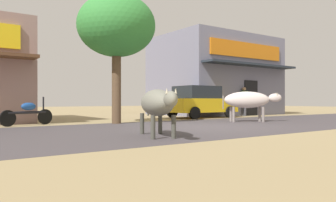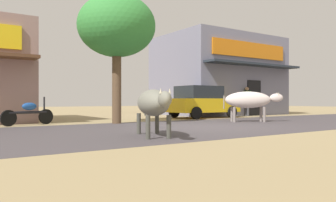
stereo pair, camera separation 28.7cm
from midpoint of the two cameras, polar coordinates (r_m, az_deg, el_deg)
name	(u,v)px [view 2 (the right image)]	position (r m, az deg, el deg)	size (l,w,h in m)	color
ground	(200,127)	(11.53, 6.18, -4.38)	(80.00, 80.00, 0.00)	#9A855B
asphalt_road	(200,126)	(11.53, 6.18, -4.37)	(72.00, 6.55, 0.00)	#453E42
storefront_right_club	(218,76)	(22.16, 9.00, 4.20)	(7.37, 6.40, 4.97)	slate
roadside_tree	(117,27)	(13.40, -8.20, 12.52)	(3.04, 3.04, 5.04)	brown
parked_hatchback_car	(202,102)	(17.33, 6.26, -0.10)	(3.64, 2.03, 1.64)	gold
parked_motorcycle	(29,113)	(13.02, -22.23, -1.85)	(1.93, 0.70, 1.04)	black
cow_near_brown	(153,103)	(8.25, -1.53, -0.37)	(1.29, 2.47, 1.18)	slate
cow_far_dark	(250,100)	(14.31, 14.42, 0.14)	(2.34, 1.65, 1.28)	beige
pedestrian_by_shop	(247,99)	(19.82, 13.81, 0.35)	(0.46, 0.61, 1.68)	#3F3F47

